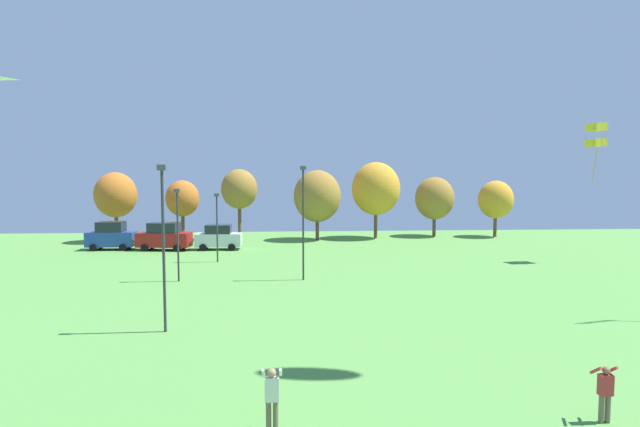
{
  "coord_description": "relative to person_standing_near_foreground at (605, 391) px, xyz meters",
  "views": [
    {
      "loc": [
        -1.8,
        0.64,
        6.56
      ],
      "look_at": [
        -0.78,
        15.76,
        5.44
      ],
      "focal_mm": 28.0,
      "sensor_mm": 36.0,
      "label": 1
    }
  ],
  "objects": [
    {
      "name": "person_standing_near_foreground",
      "position": [
        0.0,
        0.0,
        0.0
      ],
      "size": [
        0.52,
        0.46,
        1.57
      ],
      "rotation": [
        0.0,
        0.0,
        0.22
      ],
      "color": "brown",
      "rests_on": "ground"
    },
    {
      "name": "person_standing_mid_field",
      "position": [
        -8.84,
        0.07,
        0.11
      ],
      "size": [
        0.52,
        0.5,
        1.74
      ],
      "rotation": [
        0.0,
        0.0,
        0.31
      ],
      "color": "brown",
      "rests_on": "ground"
    },
    {
      "name": "kite_flying_0",
      "position": [
        14.99,
        24.21,
        8.82
      ],
      "size": [
        1.33,
        1.3,
        4.27
      ],
      "color": "yellow"
    },
    {
      "name": "parked_car_leftmost",
      "position": [
        -24.14,
        33.25,
        0.36
      ],
      "size": [
        4.12,
        1.98,
        2.54
      ],
      "rotation": [
        0.0,
        0.0,
        -0.0
      ],
      "color": "#234299",
      "rests_on": "ground"
    },
    {
      "name": "parked_car_second_from_left",
      "position": [
        -19.33,
        32.62,
        0.34
      ],
      "size": [
        4.85,
        2.4,
        2.48
      ],
      "rotation": [
        0.0,
        0.0,
        -0.13
      ],
      "color": "maroon",
      "rests_on": "ground"
    },
    {
      "name": "parked_car_third_from_left",
      "position": [
        -14.53,
        32.65,
        0.24
      ],
      "size": [
        4.07,
        1.99,
        2.26
      ],
      "rotation": [
        0.0,
        0.0,
        -0.01
      ],
      "color": "silver",
      "rests_on": "ground"
    },
    {
      "name": "light_post_0",
      "position": [
        -7.39,
        18.96,
        3.14
      ],
      "size": [
        0.36,
        0.2,
        7.21
      ],
      "color": "#2D2D33",
      "rests_on": "ground"
    },
    {
      "name": "light_post_1",
      "position": [
        -15.21,
        19.06,
        2.42
      ],
      "size": [
        0.36,
        0.2,
        5.8
      ],
      "color": "#2D2D33",
      "rests_on": "ground"
    },
    {
      "name": "light_post_2",
      "position": [
        -13.59,
        8.75,
        3.06
      ],
      "size": [
        0.36,
        0.2,
        7.05
      ],
      "color": "#2D2D33",
      "rests_on": "ground"
    },
    {
      "name": "light_post_3",
      "position": [
        -13.75,
        26.07,
        2.15
      ],
      "size": [
        0.36,
        0.2,
        5.28
      ],
      "color": "#2D2D33",
      "rests_on": "ground"
    },
    {
      "name": "treeline_tree_0",
      "position": [
        -25.5,
        38.78,
        3.84
      ],
      "size": [
        4.11,
        4.11,
        6.99
      ],
      "color": "brown",
      "rests_on": "ground"
    },
    {
      "name": "treeline_tree_1",
      "position": [
        -19.38,
        41.0,
        3.36
      ],
      "size": [
        3.47,
        3.47,
        6.17
      ],
      "color": "brown",
      "rests_on": "ground"
    },
    {
      "name": "treeline_tree_2",
      "position": [
        -13.32,
        40.0,
        4.36
      ],
      "size": [
        3.75,
        3.75,
        7.33
      ],
      "color": "brown",
      "rests_on": "ground"
    },
    {
      "name": "treeline_tree_3",
      "position": [
        -5.25,
        38.96,
        3.66
      ],
      "size": [
        4.86,
        4.86,
        7.22
      ],
      "color": "brown",
      "rests_on": "ground"
    },
    {
      "name": "treeline_tree_4",
      "position": [
        1.03,
        39.96,
        4.39
      ],
      "size": [
        5.1,
        5.1,
        8.08
      ],
      "color": "brown",
      "rests_on": "ground"
    },
    {
      "name": "treeline_tree_5",
      "position": [
        7.78,
        41.26,
        3.3
      ],
      "size": [
        4.23,
        4.23,
        6.51
      ],
      "color": "brown",
      "rests_on": "ground"
    },
    {
      "name": "treeline_tree_6",
      "position": [
        14.26,
        40.31,
        3.18
      ],
      "size": [
        3.73,
        3.73,
        6.12
      ],
      "color": "brown",
      "rests_on": "ground"
    }
  ]
}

